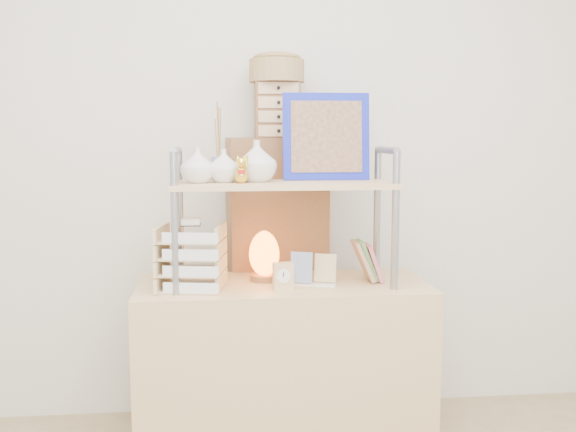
{
  "coord_description": "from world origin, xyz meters",
  "views": [
    {
      "loc": [
        -0.25,
        -1.4,
        1.36
      ],
      "look_at": [
        0.02,
        1.2,
        1.03
      ],
      "focal_mm": 40.0,
      "sensor_mm": 36.0,
      "label": 1
    }
  ],
  "objects_px": {
    "desk": "(284,370)",
    "letter_tray": "(192,261)",
    "salt_lamp": "(264,255)",
    "cabinet": "(277,281)"
  },
  "relations": [
    {
      "from": "desk",
      "to": "salt_lamp",
      "type": "relative_size",
      "value": 5.66
    },
    {
      "from": "letter_tray",
      "to": "salt_lamp",
      "type": "bearing_deg",
      "value": 23.5
    },
    {
      "from": "desk",
      "to": "salt_lamp",
      "type": "distance_m",
      "value": 0.49
    },
    {
      "from": "salt_lamp",
      "to": "cabinet",
      "type": "bearing_deg",
      "value": 75.38
    },
    {
      "from": "desk",
      "to": "salt_lamp",
      "type": "xyz_separation_m",
      "value": [
        -0.08,
        0.06,
        0.48
      ]
    },
    {
      "from": "letter_tray",
      "to": "salt_lamp",
      "type": "height_order",
      "value": "letter_tray"
    },
    {
      "from": "letter_tray",
      "to": "cabinet",
      "type": "bearing_deg",
      "value": 49.29
    },
    {
      "from": "letter_tray",
      "to": "salt_lamp",
      "type": "xyz_separation_m",
      "value": [
        0.3,
        0.13,
        -0.01
      ]
    },
    {
      "from": "desk",
      "to": "cabinet",
      "type": "distance_m",
      "value": 0.48
    },
    {
      "from": "desk",
      "to": "letter_tray",
      "type": "bearing_deg",
      "value": -169.39
    }
  ]
}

